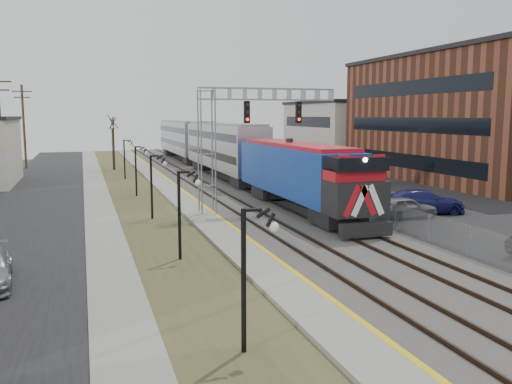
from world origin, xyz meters
name	(u,v)px	position (x,y,z in m)	size (l,w,h in m)	color
street_west	(32,207)	(-11.50, 35.00, 0.02)	(7.00, 120.00, 0.04)	black
sidewalk	(99,204)	(-7.00, 35.00, 0.04)	(2.00, 120.00, 0.08)	gray
grass_median	(141,202)	(-4.00, 35.00, 0.03)	(4.00, 120.00, 0.06)	#424525
platform	(181,199)	(-1.00, 35.00, 0.12)	(2.00, 120.00, 0.24)	gray
ballast_bed	(244,196)	(4.00, 35.00, 0.10)	(8.00, 120.00, 0.20)	#595651
parking_lot	(379,191)	(16.00, 35.00, 0.02)	(16.00, 120.00, 0.04)	black
platform_edge	(192,197)	(-0.12, 35.00, 0.24)	(0.24, 120.00, 0.01)	gold
track_near	(219,195)	(2.00, 35.00, 0.28)	(1.58, 120.00, 0.15)	#2D2119
track_far	(262,193)	(5.50, 35.00, 0.28)	(1.58, 120.00, 0.15)	#2D2119
train	(214,148)	(5.50, 51.31, 2.88)	(3.00, 63.05, 5.33)	#13389B
signal_gantry	(233,128)	(1.22, 27.99, 5.59)	(9.00, 1.07, 8.15)	gray
lampposts	(178,215)	(-4.00, 18.29, 2.00)	(0.14, 62.14, 4.00)	black
fence	(294,185)	(8.20, 35.00, 0.80)	(0.04, 120.00, 1.60)	gray
bare_trees	(18,165)	(-12.66, 38.91, 2.70)	(12.30, 42.30, 5.95)	#382D23
car_lot_d	(423,202)	(13.20, 24.65, 0.77)	(2.17, 5.34, 1.55)	navy
car_lot_e	(405,208)	(11.09, 23.50, 0.68)	(1.61, 4.00, 1.36)	gray
car_lot_f	(348,186)	(12.64, 34.20, 0.64)	(1.36, 3.91, 1.29)	#0E461B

